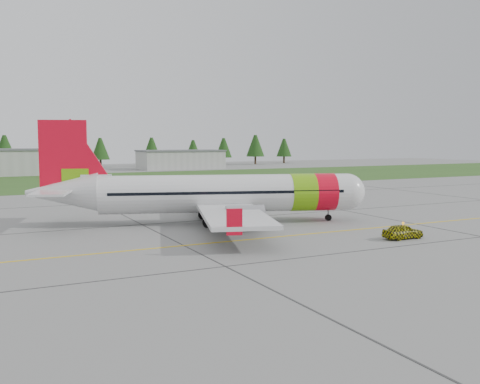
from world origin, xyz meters
TOP-DOWN VIEW (x-y plane):
  - ground at (0.00, 0.00)m, footprint 320.00×320.00m
  - aircraft at (-7.60, 17.56)m, footprint 33.46×31.67m
  - follow_me_car at (3.01, 2.45)m, footprint 1.28×1.51m
  - grass_strip at (0.00, 82.00)m, footprint 320.00×50.00m
  - taxi_guideline at (0.00, 8.00)m, footprint 120.00×0.25m
  - hangar_east at (25.00, 118.00)m, footprint 24.00×12.00m
  - treeline at (0.00, 138.00)m, footprint 160.00×8.00m

SIDE VIEW (x-z plane):
  - ground at x=0.00m, z-range 0.00..0.00m
  - taxi_guideline at x=0.00m, z-range 0.00..0.02m
  - grass_strip at x=0.00m, z-range 0.00..0.03m
  - follow_me_car at x=3.01m, z-range 0.00..3.74m
  - hangar_east at x=25.00m, z-range 0.00..5.20m
  - aircraft at x=-7.60m, z-range -2.21..8.23m
  - treeline at x=0.00m, z-range 0.00..10.00m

